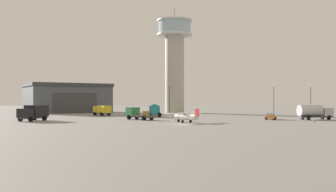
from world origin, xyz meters
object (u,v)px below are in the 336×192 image
(truck_box_yellow, at_px, (102,110))
(light_post_east, at_px, (169,96))
(truck_box_black, at_px, (34,112))
(traffic_cone_near_left, at_px, (314,120))
(airplane_white, at_px, (186,116))
(control_tower, at_px, (175,56))
(truck_fuel_tanker_silver, at_px, (314,112))
(car_orange, at_px, (271,116))
(light_post_north, at_px, (311,97))
(truck_fuel_tanker_teal, at_px, (155,110))
(truck_flatbed_green, at_px, (137,114))
(light_post_west, at_px, (274,97))

(truck_box_yellow, height_order, light_post_east, light_post_east)
(truck_box_black, height_order, traffic_cone_near_left, truck_box_black)
(airplane_white, xyz_separation_m, truck_box_black, (-29.06, 4.25, 0.48))
(control_tower, bearing_deg, light_post_east, -94.14)
(truck_fuel_tanker_silver, relative_size, car_orange, 1.52)
(airplane_white, distance_m, truck_fuel_tanker_silver, 27.99)
(light_post_east, distance_m, light_post_north, 40.25)
(truck_box_yellow, relative_size, car_orange, 1.31)
(airplane_white, relative_size, traffic_cone_near_left, 11.31)
(truck_box_black, distance_m, truck_fuel_tanker_teal, 28.52)
(traffic_cone_near_left, bearing_deg, truck_box_yellow, 150.06)
(truck_box_black, bearing_deg, truck_box_yellow, 177.27)
(car_orange, relative_size, light_post_north, 0.58)
(airplane_white, bearing_deg, control_tower, -37.15)
(truck_fuel_tanker_silver, distance_m, car_orange, 8.55)
(truck_flatbed_green, xyz_separation_m, truck_box_yellow, (-11.60, 19.67, 0.27))
(truck_flatbed_green, height_order, traffic_cone_near_left, truck_flatbed_green)
(traffic_cone_near_left, bearing_deg, truck_flatbed_green, 169.46)
(truck_flatbed_green, distance_m, truck_box_black, 19.90)
(truck_flatbed_green, relative_size, light_post_east, 0.79)
(truck_box_black, distance_m, truck_box_yellow, 26.57)
(traffic_cone_near_left, bearing_deg, light_post_west, 86.64)
(truck_flatbed_green, distance_m, car_orange, 27.29)
(airplane_white, height_order, light_post_north, light_post_north)
(truck_box_yellow, bearing_deg, truck_box_black, 124.61)
(truck_fuel_tanker_teal, distance_m, light_post_east, 17.42)
(light_post_east, relative_size, light_post_north, 1.05)
(truck_fuel_tanker_silver, height_order, truck_box_yellow, truck_fuel_tanker_silver)
(airplane_white, xyz_separation_m, light_post_north, (35.22, 43.39, 3.70))
(control_tower, relative_size, truck_box_yellow, 5.42)
(light_post_west, bearing_deg, traffic_cone_near_left, -93.36)
(control_tower, height_order, car_orange, control_tower)
(light_post_west, bearing_deg, truck_box_yellow, -159.18)
(truck_fuel_tanker_silver, distance_m, truck_fuel_tanker_teal, 35.33)
(truck_fuel_tanker_silver, distance_m, light_post_north, 33.76)
(truck_fuel_tanker_silver, bearing_deg, truck_fuel_tanker_teal, 146.97)
(airplane_white, distance_m, car_orange, 20.86)
(truck_fuel_tanker_silver, bearing_deg, truck_box_yellow, 145.15)
(truck_flatbed_green, xyz_separation_m, traffic_cone_near_left, (33.32, -6.20, -0.90))
(control_tower, xyz_separation_m, light_post_north, (39.11, -10.06, -12.93))
(truck_flatbed_green, xyz_separation_m, light_post_north, (45.27, 33.31, 3.67))
(light_post_north, height_order, traffic_cone_near_left, light_post_north)
(light_post_east, height_order, light_post_north, light_post_east)
(truck_flatbed_green, bearing_deg, control_tower, -54.91)
(truck_flatbed_green, bearing_deg, truck_fuel_tanker_silver, -135.09)
(truck_box_black, distance_m, light_post_west, 70.18)
(truck_fuel_tanker_teal, height_order, light_post_west, light_post_west)
(control_tower, xyz_separation_m, truck_fuel_tanker_silver, (29.55, -42.29, -16.15))
(truck_box_yellow, xyz_separation_m, traffic_cone_near_left, (44.92, -25.88, -1.17))
(airplane_white, bearing_deg, light_post_east, -34.35)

